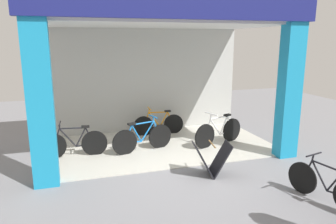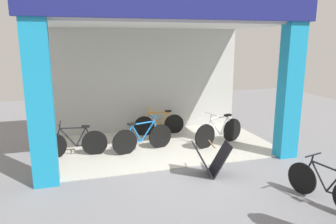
% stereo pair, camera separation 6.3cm
% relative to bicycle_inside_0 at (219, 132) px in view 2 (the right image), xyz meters
% --- Properties ---
extents(ground_plane, '(20.32, 20.32, 0.00)m').
position_rel_bicycle_inside_0_xyz_m(ground_plane, '(-1.62, -1.28, -0.38)').
color(ground_plane, gray).
rests_on(ground_plane, ground).
extents(shop_facade, '(6.36, 3.71, 4.19)m').
position_rel_bicycle_inside_0_xyz_m(shop_facade, '(-1.62, 0.43, 1.85)').
color(shop_facade, beige).
rests_on(shop_facade, ground).
extents(bicycle_inside_0, '(1.66, 0.65, 0.96)m').
position_rel_bicycle_inside_0_xyz_m(bicycle_inside_0, '(0.00, 0.00, 0.00)').
color(bicycle_inside_0, black).
rests_on(bicycle_inside_0, ground).
extents(bicycle_inside_1, '(1.66, 0.53, 0.94)m').
position_rel_bicycle_inside_0_xyz_m(bicycle_inside_1, '(-2.16, 0.08, -0.01)').
color(bicycle_inside_1, black).
rests_on(bicycle_inside_1, ground).
extents(bicycle_inside_2, '(1.65, 0.45, 0.91)m').
position_rel_bicycle_inside_0_xyz_m(bicycle_inside_2, '(-3.89, 0.19, -0.02)').
color(bicycle_inside_2, black).
rests_on(bicycle_inside_2, ground).
extents(bicycle_inside_3, '(1.58, 0.43, 0.87)m').
position_rel_bicycle_inside_0_xyz_m(bicycle_inside_3, '(-1.35, 1.43, -0.04)').
color(bicycle_inside_3, black).
rests_on(bicycle_inside_3, ground).
extents(bicycle_parked_0, '(0.48, 1.52, 0.85)m').
position_rel_bicycle_inside_0_xyz_m(bicycle_parked_0, '(0.37, -3.56, -0.04)').
color(bicycle_parked_0, black).
rests_on(bicycle_parked_0, ground).
extents(sandwich_board_sign, '(0.87, 0.64, 0.73)m').
position_rel_bicycle_inside_0_xyz_m(sandwich_board_sign, '(-1.06, -1.83, -0.02)').
color(sandwich_board_sign, black).
rests_on(sandwich_board_sign, ground).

